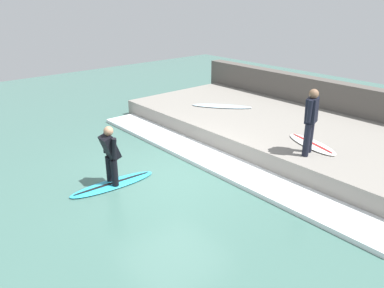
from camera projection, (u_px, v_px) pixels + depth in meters
ground_plane at (173, 177)px, 9.15m from camera, size 28.00×28.00×0.00m
concrete_ledge at (277, 129)px, 11.51m from camera, size 4.40×10.04×0.54m
back_wall at (322, 101)px, 12.82m from camera, size 0.50×10.54×1.47m
wave_foam_crest at (212, 160)px, 9.94m from camera, size 1.06×9.54×0.11m
surfboard_riding at (113, 184)px, 8.73m from camera, size 2.12×0.64×0.07m
surfer_riding at (110, 152)px, 8.43m from camera, size 0.41×0.60×1.39m
surfer_waiting_near at (311, 118)px, 8.75m from camera, size 0.52×0.35×1.61m
surfboard_waiting_near at (312, 144)px, 9.60m from camera, size 0.98×1.70×0.07m
surfboard_spare at (222, 106)px, 12.82m from camera, size 1.64×1.87×0.06m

